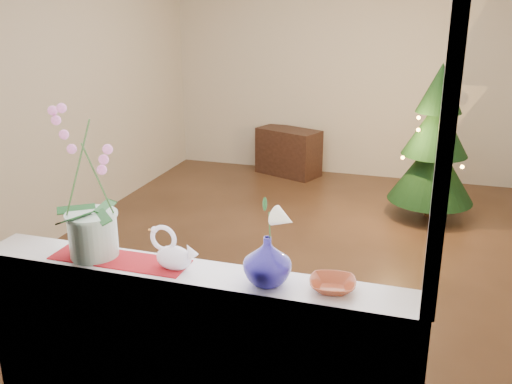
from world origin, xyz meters
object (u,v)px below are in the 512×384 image
orchid_pot (88,184)px  amber_dish (333,286)px  side_table (289,152)px  blue_vase (267,257)px  xmas_tree (435,143)px  paperweight (263,278)px  swan (173,249)px

orchid_pot → amber_dish: 1.25m
amber_dish → side_table: bearing=106.6°
blue_vase → xmas_tree: bearing=79.3°
paperweight → side_table: (-1.07, 4.66, -0.66)m
blue_vase → amber_dish: bearing=5.0°
orchid_pot → amber_dish: (1.20, 0.01, -0.36)m
swan → side_table: swan is taller
blue_vase → paperweight: blue_vase is taller
blue_vase → side_table: blue_vase is taller
paperweight → xmas_tree: (0.70, 3.63, -0.17)m
blue_vase → side_table: size_ratio=0.33×
amber_dish → blue_vase: bearing=-175.0°
paperweight → xmas_tree: xmas_tree is taller
amber_dish → side_table: size_ratio=0.22×
orchid_pot → blue_vase: bearing=-1.2°
swan → xmas_tree: xmas_tree is taller
xmas_tree → orchid_pot: bearing=-113.9°
orchid_pot → xmas_tree: 3.96m
blue_vase → xmas_tree: xmas_tree is taller
paperweight → amber_dish: paperweight is taller
swan → blue_vase: size_ratio=0.92×
swan → amber_dish: (0.76, 0.01, -0.08)m
orchid_pot → xmas_tree: bearing=66.1°
blue_vase → side_table: 4.82m
paperweight → xmas_tree: size_ratio=0.05×
orchid_pot → blue_vase: size_ratio=2.90×
side_table → swan: bearing=-61.4°
paperweight → amber_dish: 0.31m
swan → xmas_tree: size_ratio=0.15×
amber_dish → paperweight: bearing=-171.2°
side_table → xmas_tree: bearing=-9.1°
xmas_tree → side_table: 2.10m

